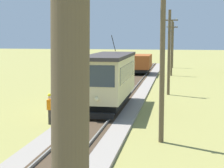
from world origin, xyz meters
The scene contains 8 objects.
red_tram centered at (0.00, 19.27, 2.19)m, with size 2.60×8.54×4.79m.
freight_car centered at (0.00, 41.68, 1.56)m, with size 2.40×5.20×2.31m.
utility_pole_foreground centered at (3.83, -2.73, 4.29)m, with size 1.40×0.68×8.38m.
utility_pole_near_tram centered at (3.83, 12.00, 4.09)m, with size 1.40×0.61×7.99m.
utility_pole_mid centered at (3.83, 26.35, 3.71)m, with size 1.40×0.62×7.22m.
utility_pole_far centered at (3.83, 41.81, 3.60)m, with size 1.40×0.29×7.00m.
utility_pole_distant centered at (3.83, 53.58, 3.71)m, with size 1.40×0.61×7.24m.
track_worker centered at (-2.64, 14.68, 0.98)m, with size 0.26×0.39×1.78m.
Camera 1 is at (4.48, -4.86, 5.06)m, focal length 58.27 mm.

